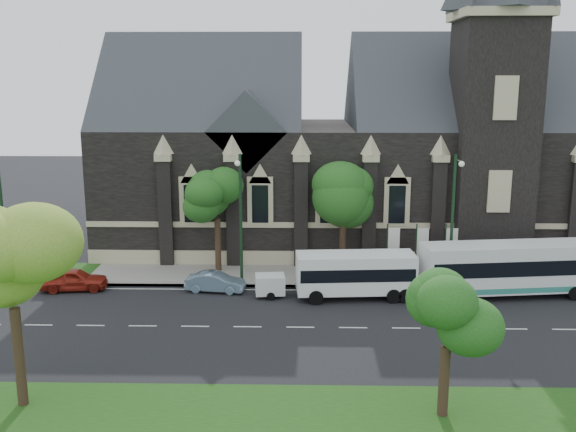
{
  "coord_description": "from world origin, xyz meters",
  "views": [
    {
      "loc": [
        0.06,
        -34.22,
        13.89
      ],
      "look_at": [
        -0.83,
        6.0,
        5.17
      ],
      "focal_mm": 40.01,
      "sensor_mm": 36.0,
      "label": 1
    }
  ],
  "objects_px": {
    "street_lamp_far": "(1,212)",
    "sedan": "(215,282)",
    "banner_flag_center": "(420,247)",
    "shuttle_bus": "(356,272)",
    "tree_walk_left": "(220,194)",
    "box_trailer": "(270,284)",
    "banner_flag_right": "(449,247)",
    "street_lamp_mid": "(240,213)",
    "tour_coach": "(514,268)",
    "tree_park_east": "(451,309)",
    "street_lamp_near": "(453,214)",
    "banner_flag_left": "(391,246)",
    "tree_park_near": "(18,260)",
    "tree_walk_right": "(346,193)",
    "car_far_red": "(74,279)"
  },
  "relations": [
    {
      "from": "banner_flag_center",
      "to": "sedan",
      "type": "height_order",
      "value": "banner_flag_center"
    },
    {
      "from": "tree_walk_left",
      "to": "street_lamp_mid",
      "type": "distance_m",
      "value": 4.08
    },
    {
      "from": "tree_park_near",
      "to": "banner_flag_right",
      "type": "distance_m",
      "value": 28.61
    },
    {
      "from": "tree_walk_left",
      "to": "box_trailer",
      "type": "height_order",
      "value": "tree_walk_left"
    },
    {
      "from": "tree_park_near",
      "to": "shuttle_bus",
      "type": "distance_m",
      "value": 21.2
    },
    {
      "from": "car_far_red",
      "to": "tree_park_east",
      "type": "bearing_deg",
      "value": -132.99
    },
    {
      "from": "banner_flag_right",
      "to": "sedan",
      "type": "xyz_separation_m",
      "value": [
        -15.93,
        -2.86,
        -1.74
      ]
    },
    {
      "from": "banner_flag_right",
      "to": "tree_walk_right",
      "type": "bearing_deg",
      "value": 166.4
    },
    {
      "from": "street_lamp_near",
      "to": "banner_flag_right",
      "type": "relative_size",
      "value": 2.25
    },
    {
      "from": "street_lamp_far",
      "to": "tree_park_near",
      "type": "bearing_deg",
      "value": -62.58
    },
    {
      "from": "tree_park_east",
      "to": "banner_flag_center",
      "type": "height_order",
      "value": "tree_park_east"
    },
    {
      "from": "tree_walk_right",
      "to": "street_lamp_mid",
      "type": "bearing_deg",
      "value": -153.35
    },
    {
      "from": "shuttle_bus",
      "to": "box_trailer",
      "type": "xyz_separation_m",
      "value": [
        -5.5,
        0.03,
        -0.86
      ]
    },
    {
      "from": "banner_flag_center",
      "to": "tour_coach",
      "type": "xyz_separation_m",
      "value": [
        5.46,
        -3.3,
        -0.49
      ]
    },
    {
      "from": "banner_flag_right",
      "to": "sedan",
      "type": "distance_m",
      "value": 16.27
    },
    {
      "from": "tree_walk_left",
      "to": "box_trailer",
      "type": "distance_m",
      "value": 8.34
    },
    {
      "from": "tree_walk_right",
      "to": "car_far_red",
      "type": "xyz_separation_m",
      "value": [
        -18.3,
        -4.51,
        -5.08
      ]
    },
    {
      "from": "banner_flag_center",
      "to": "shuttle_bus",
      "type": "bearing_deg",
      "value": -140.89
    },
    {
      "from": "street_lamp_far",
      "to": "sedan",
      "type": "bearing_deg",
      "value": -3.79
    },
    {
      "from": "street_lamp_far",
      "to": "banner_flag_center",
      "type": "xyz_separation_m",
      "value": [
        28.29,
        1.91,
        -2.73
      ]
    },
    {
      "from": "tree_walk_left",
      "to": "banner_flag_right",
      "type": "distance_m",
      "value": 16.52
    },
    {
      "from": "sedan",
      "to": "street_lamp_mid",
      "type": "bearing_deg",
      "value": -52.51
    },
    {
      "from": "tree_park_near",
      "to": "street_lamp_far",
      "type": "distance_m",
      "value": 17.92
    },
    {
      "from": "street_lamp_mid",
      "to": "car_far_red",
      "type": "xyz_separation_m",
      "value": [
        -11.08,
        -0.89,
        -4.37
      ]
    },
    {
      "from": "banner_flag_left",
      "to": "banner_flag_center",
      "type": "bearing_deg",
      "value": 0.0
    },
    {
      "from": "shuttle_bus",
      "to": "sedan",
      "type": "height_order",
      "value": "shuttle_bus"
    },
    {
      "from": "banner_flag_right",
      "to": "shuttle_bus",
      "type": "xyz_separation_m",
      "value": [
        -6.76,
        -3.87,
        -0.7
      ]
    },
    {
      "from": "street_lamp_far",
      "to": "banner_flag_left",
      "type": "xyz_separation_m",
      "value": [
        26.29,
        1.91,
        -2.73
      ]
    },
    {
      "from": "street_lamp_near",
      "to": "banner_flag_left",
      "type": "relative_size",
      "value": 2.25
    },
    {
      "from": "banner_flag_right",
      "to": "tree_park_east",
      "type": "bearing_deg",
      "value": -102.65
    },
    {
      "from": "sedan",
      "to": "tree_park_near",
      "type": "bearing_deg",
      "value": 165.05
    },
    {
      "from": "banner_flag_right",
      "to": "street_lamp_mid",
      "type": "bearing_deg",
      "value": -172.4
    },
    {
      "from": "street_lamp_near",
      "to": "banner_flag_right",
      "type": "height_order",
      "value": "street_lamp_near"
    },
    {
      "from": "tree_park_near",
      "to": "tree_walk_left",
      "type": "distance_m",
      "value": 20.38
    },
    {
      "from": "car_far_red",
      "to": "sedan",
      "type": "bearing_deg",
      "value": -97.21
    },
    {
      "from": "shuttle_bus",
      "to": "car_far_red",
      "type": "height_order",
      "value": "shuttle_bus"
    },
    {
      "from": "tree_walk_right",
      "to": "banner_flag_left",
      "type": "height_order",
      "value": "tree_walk_right"
    },
    {
      "from": "tree_walk_left",
      "to": "tour_coach",
      "type": "distance_m",
      "value": 20.54
    },
    {
      "from": "tree_park_near",
      "to": "banner_flag_center",
      "type": "bearing_deg",
      "value": 41.54
    },
    {
      "from": "banner_flag_center",
      "to": "banner_flag_left",
      "type": "bearing_deg",
      "value": 180.0
    },
    {
      "from": "tree_walk_right",
      "to": "banner_flag_right",
      "type": "bearing_deg",
      "value": -13.6
    },
    {
      "from": "street_lamp_far",
      "to": "sedan",
      "type": "height_order",
      "value": "street_lamp_far"
    },
    {
      "from": "shuttle_bus",
      "to": "car_far_red",
      "type": "relative_size",
      "value": 1.76
    },
    {
      "from": "tree_park_east",
      "to": "street_lamp_near",
      "type": "xyz_separation_m",
      "value": [
        3.82,
        16.42,
        0.49
      ]
    },
    {
      "from": "street_lamp_near",
      "to": "banner_flag_center",
      "type": "distance_m",
      "value": 3.74
    },
    {
      "from": "street_lamp_near",
      "to": "street_lamp_far",
      "type": "bearing_deg",
      "value": 180.0
    },
    {
      "from": "tree_park_near",
      "to": "box_trailer",
      "type": "xyz_separation_m",
      "value": [
        9.8,
        13.93,
        -5.59
      ]
    },
    {
      "from": "tour_coach",
      "to": "sedan",
      "type": "bearing_deg",
      "value": 171.46
    },
    {
      "from": "banner_flag_left",
      "to": "tour_coach",
      "type": "distance_m",
      "value": 8.18
    },
    {
      "from": "banner_flag_center",
      "to": "shuttle_bus",
      "type": "xyz_separation_m",
      "value": [
        -4.76,
        -3.87,
        -0.7
      ]
    }
  ]
}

